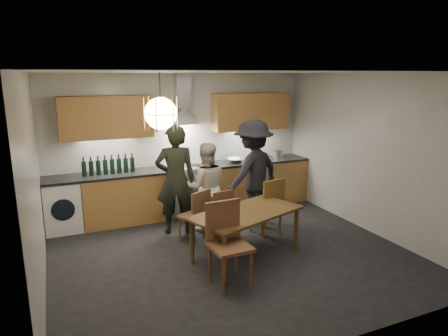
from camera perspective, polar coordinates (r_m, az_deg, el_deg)
name	(u,v)px	position (r m, az deg, el deg)	size (l,w,h in m)	color
ground	(230,253)	(6.01, 0.93, -12.08)	(5.00, 5.00, 0.00)	black
room_shell	(231,139)	(5.50, 1.00, 4.20)	(5.02, 4.52, 2.61)	silver
counter_run	(189,190)	(7.56, -5.04, -3.10)	(5.00, 0.62, 0.90)	tan
range_stove	(188,190)	(7.55, -5.20, -3.19)	(0.90, 0.60, 0.92)	silver
wall_fixtures	(184,113)	(7.40, -5.73, 7.76)	(4.30, 0.54, 1.10)	tan
pendant_lamp	(161,114)	(5.03, -9.02, 7.70)	(0.43, 0.43, 0.70)	black
dining_table	(246,217)	(5.71, 3.22, -6.98)	(1.78, 1.28, 0.68)	brown
chair_back_left	(197,213)	(6.20, -3.88, -6.40)	(0.51, 0.51, 0.85)	brown
chair_back_mid	(220,211)	(6.30, -0.58, -6.20)	(0.45, 0.45, 0.83)	brown
chair_back_right	(269,203)	(6.54, 6.50, -4.93)	(0.50, 0.50, 0.95)	brown
chair_front	(227,237)	(5.04, 0.39, -9.84)	(0.49, 0.49, 1.04)	brown
person_left	(176,180)	(6.53, -6.91, -1.69)	(0.66, 0.43, 1.80)	black
person_mid	(206,187)	(6.63, -2.60, -2.74)	(0.73, 0.57, 1.49)	beige
person_right	(253,173)	(6.92, 4.17, -0.67)	(1.18, 0.68, 1.83)	black
mixing_bowl	(235,160)	(7.77, 1.63, 1.11)	(0.33, 0.33, 0.08)	#AAAAAD
stock_pot	(278,154)	(8.24, 7.72, 1.95)	(0.21, 0.21, 0.15)	#ABACAF
wine_bottles	(109,165)	(7.11, -16.15, 0.46)	(0.88, 0.08, 0.32)	black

